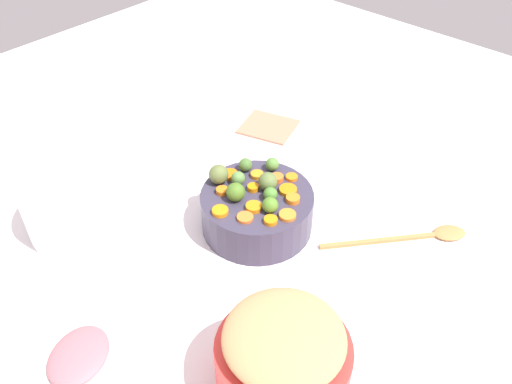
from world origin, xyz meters
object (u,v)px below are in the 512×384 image
at_px(serving_bowl_carrots, 256,211).
at_px(casserole_dish, 78,207).
at_px(ham_plate, 87,348).
at_px(metal_pot, 282,368).
at_px(wooden_spoon, 425,236).

xyz_separation_m(serving_bowl_carrots, casserole_dish, (0.29, 0.26, 0.01)).
distance_m(casserole_dish, ham_plate, 0.34).
bearing_deg(metal_pot, wooden_spoon, -90.39).
xyz_separation_m(serving_bowl_carrots, ham_plate, (0.01, 0.44, -0.04)).
bearing_deg(casserole_dish, wooden_spoon, -140.79).
bearing_deg(casserole_dish, ham_plate, 147.33).
bearing_deg(metal_pot, ham_plate, 30.24).
bearing_deg(serving_bowl_carrots, wooden_spoon, -143.09).
bearing_deg(serving_bowl_carrots, ham_plate, 88.65).
bearing_deg(serving_bowl_carrots, casserole_dish, 41.40).
height_order(metal_pot, wooden_spoon, metal_pot).
xyz_separation_m(casserole_dish, ham_plate, (-0.28, 0.18, -0.05)).
xyz_separation_m(wooden_spoon, casserole_dish, (0.59, 0.48, 0.05)).
bearing_deg(wooden_spoon, metal_pot, 89.61).
xyz_separation_m(wooden_spoon, ham_plate, (0.31, 0.66, 0.00)).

